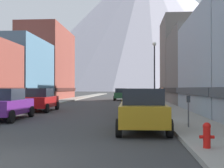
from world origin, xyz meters
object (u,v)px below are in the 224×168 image
object	(u,v)px
car_right_0	(142,110)
car_right_1	(139,102)
car_driving_0	(121,94)
fire_hydrant_near	(207,134)
streetlamp_right	(154,64)
parking_meter_near	(188,107)
car_left_2	(40,100)
car_right_2	(138,99)
car_left_1	(6,104)
pedestrian_0	(162,97)

from	to	relation	value
car_right_0	car_right_1	world-z (taller)	same
car_driving_0	fire_hydrant_near	bearing A→B (deg)	-83.74
streetlamp_right	parking_meter_near	bearing A→B (deg)	-88.36
car_left_2	parking_meter_near	world-z (taller)	car_left_2
car_right_1	fire_hydrant_near	xyz separation A→B (m)	(1.65, -10.32, -0.37)
car_right_0	car_right_2	xyz separation A→B (m)	(0.00, 12.82, 0.00)
car_left_1	car_right_0	distance (m)	8.45
fire_hydrant_near	streetlamp_right	world-z (taller)	streetlamp_right
car_left_1	car_right_1	xyz separation A→B (m)	(7.59, 2.57, 0.00)
car_driving_0	streetlamp_right	distance (m)	17.56
car_right_2	streetlamp_right	world-z (taller)	streetlamp_right
car_driving_0	streetlamp_right	bearing A→B (deg)	-77.47
fire_hydrant_near	streetlamp_right	distance (m)	18.54
car_driving_0	pedestrian_0	xyz separation A→B (m)	(4.65, -14.86, 0.05)
car_right_2	car_right_0	bearing A→B (deg)	-90.01
car_driving_0	fire_hydrant_near	xyz separation A→B (m)	(3.85, -35.09, -0.37)
fire_hydrant_near	parking_meter_near	size ratio (longest dim) A/B	0.53
car_left_2	car_right_0	distance (m)	12.41
car_left_2	car_driving_0	distance (m)	21.90
car_driving_0	parking_meter_near	distance (m)	31.12
streetlamp_right	car_right_2	bearing A→B (deg)	-139.13
car_left_2	car_driving_0	bearing A→B (deg)	75.73
pedestrian_0	streetlamp_right	world-z (taller)	streetlamp_right
parking_meter_near	pedestrian_0	world-z (taller)	pedestrian_0
car_left_1	pedestrian_0	bearing A→B (deg)	51.16
car_right_1	pedestrian_0	distance (m)	10.21
car_right_1	parking_meter_near	bearing A→B (deg)	-72.16
car_left_1	car_right_2	xyz separation A→B (m)	(7.60, 9.13, 0.00)
fire_hydrant_near	pedestrian_0	distance (m)	20.25
car_right_2	car_driving_0	xyz separation A→B (m)	(-2.20, 18.21, 0.00)
pedestrian_0	car_right_0	bearing A→B (deg)	-98.61
car_driving_0	parking_meter_near	xyz separation A→B (m)	(4.15, -30.84, 0.11)
pedestrian_0	car_right_1	bearing A→B (deg)	-103.90
parking_meter_near	streetlamp_right	bearing A→B (deg)	91.64
car_left_2	fire_hydrant_near	size ratio (longest dim) A/B	6.34
car_left_1	car_right_0	bearing A→B (deg)	-25.91
parking_meter_near	pedestrian_0	size ratio (longest dim) A/B	0.77
car_left_2	pedestrian_0	xyz separation A→B (m)	(10.05, 6.36, 0.05)
car_left_2	car_right_0	size ratio (longest dim) A/B	1.01
streetlamp_right	car_right_0	bearing A→B (deg)	-96.24
car_right_1	fire_hydrant_near	bearing A→B (deg)	-80.90
car_right_1	car_right_2	size ratio (longest dim) A/B	1.00
pedestrian_0	streetlamp_right	xyz separation A→B (m)	(-0.90, -2.01, 3.04)
car_driving_0	car_left_2	bearing A→B (deg)	-104.27
car_left_1	fire_hydrant_near	size ratio (longest dim) A/B	6.35
car_right_1	car_driving_0	world-z (taller)	same
car_right_0	parking_meter_near	size ratio (longest dim) A/B	3.32
car_right_2	car_driving_0	world-z (taller)	same
car_left_2	pedestrian_0	world-z (taller)	pedestrian_0
fire_hydrant_near	car_driving_0	bearing A→B (deg)	96.26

